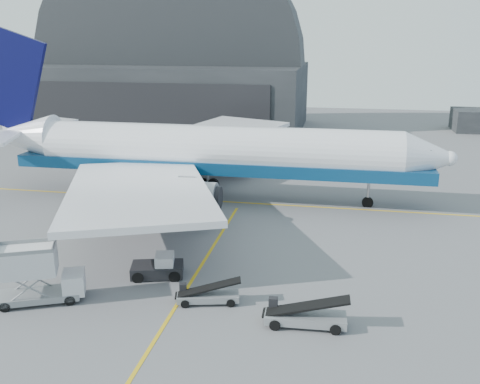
% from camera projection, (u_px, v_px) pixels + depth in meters
% --- Properties ---
extents(ground, '(200.00, 200.00, 0.00)m').
position_uv_depth(ground, '(190.00, 284.00, 38.87)').
color(ground, '#565659').
rests_on(ground, ground).
extents(taxi_lines, '(80.00, 42.12, 0.02)m').
position_uv_depth(taxi_lines, '(226.00, 225.00, 50.80)').
color(taxi_lines, gold).
rests_on(taxi_lines, ground).
extents(hangar, '(50.00, 28.30, 28.00)m').
position_uv_depth(hangar, '(171.00, 78.00, 101.26)').
color(hangar, black).
rests_on(hangar, ground).
extents(airliner, '(53.46, 51.84, 18.76)m').
position_uv_depth(airliner, '(199.00, 151.00, 58.06)').
color(airliner, white).
rests_on(airliner, ground).
extents(catering_truck, '(6.05, 4.19, 3.91)m').
position_uv_depth(catering_truck, '(36.00, 275.00, 35.79)').
color(catering_truck, gray).
rests_on(catering_truck, ground).
extents(pushback_tug, '(4.22, 3.05, 1.77)m').
position_uv_depth(pushback_tug, '(159.00, 268.00, 40.02)').
color(pushback_tug, black).
rests_on(pushback_tug, ground).
extents(belt_loader_a, '(4.55, 2.34, 1.70)m').
position_uv_depth(belt_loader_a, '(207.00, 295.00, 36.13)').
color(belt_loader_a, gray).
rests_on(belt_loader_a, ground).
extents(belt_loader_b, '(5.42, 2.09, 2.05)m').
position_uv_depth(belt_loader_b, '(304.00, 316.00, 33.26)').
color(belt_loader_b, gray).
rests_on(belt_loader_b, ground).
extents(traffic_cone, '(0.32, 0.32, 0.46)m').
position_uv_depth(traffic_cone, '(147.00, 272.00, 40.29)').
color(traffic_cone, '#FF3108').
rests_on(traffic_cone, ground).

